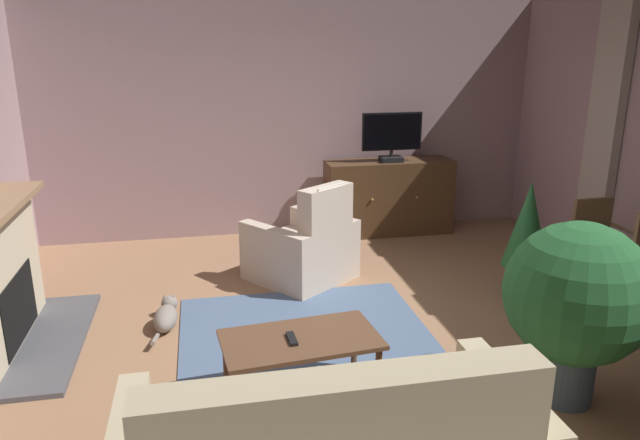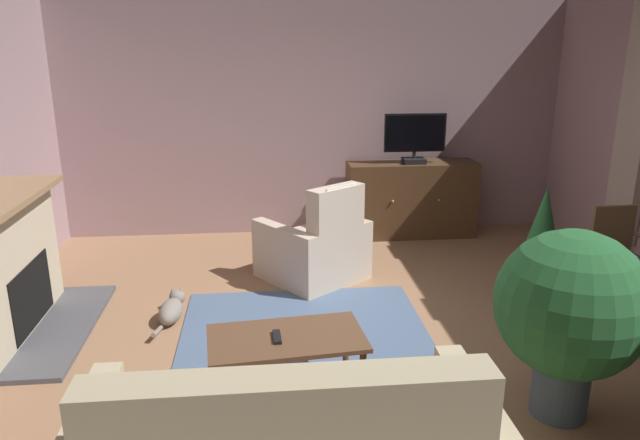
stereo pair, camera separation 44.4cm
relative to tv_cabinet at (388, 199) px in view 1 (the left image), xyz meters
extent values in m
cube|color=#936B4C|center=(-1.14, -2.61, -0.45)|extent=(6.58, 6.41, 0.04)
cube|color=gray|center=(-1.14, 0.35, 0.96)|extent=(6.58, 0.10, 2.78)
cube|color=#B2A393|center=(1.79, -1.42, 1.10)|extent=(0.10, 0.44, 2.34)
cube|color=slate|center=(-1.48, -2.50, -0.42)|extent=(2.00, 1.83, 0.01)
cube|color=#4C4C51|center=(-3.47, -2.18, -0.41)|extent=(0.50, 1.64, 0.04)
cube|color=black|center=(-3.71, -2.18, -0.11)|extent=(0.10, 0.81, 0.52)
cube|color=#352315|center=(0.00, 0.00, -0.40)|extent=(1.48, 0.40, 0.06)
cube|color=#4C331E|center=(0.00, 0.00, 0.02)|extent=(1.54, 0.46, 0.91)
sphere|color=tan|center=(-0.28, -0.24, 0.07)|extent=(0.03, 0.03, 0.03)
sphere|color=tan|center=(0.28, -0.24, 0.07)|extent=(0.03, 0.03, 0.03)
cube|color=black|center=(0.00, -0.05, 0.51)|extent=(0.26, 0.20, 0.06)
cylinder|color=black|center=(0.00, -0.05, 0.58)|extent=(0.04, 0.04, 0.08)
cube|color=black|center=(0.00, -0.05, 0.84)|extent=(0.72, 0.05, 0.44)
cube|color=black|center=(0.00, -0.08, 0.84)|extent=(0.68, 0.01, 0.40)
cube|color=brown|center=(-1.66, -3.30, -0.01)|extent=(1.07, 0.65, 0.03)
cylinder|color=brown|center=(-1.22, -3.03, -0.23)|extent=(0.04, 0.04, 0.41)
cylinder|color=brown|center=(-2.14, -3.13, -0.23)|extent=(0.04, 0.04, 0.41)
cylinder|color=brown|center=(-1.18, -3.48, -0.23)|extent=(0.04, 0.04, 0.41)
cylinder|color=brown|center=(-2.09, -3.57, -0.23)|extent=(0.04, 0.04, 0.41)
cube|color=black|center=(-1.72, -3.33, 0.02)|extent=(0.06, 0.17, 0.02)
cube|color=tan|center=(-1.70, -4.72, 0.29)|extent=(1.70, 0.20, 0.58)
cube|color=tan|center=(-0.78, -4.36, -0.11)|extent=(0.15, 0.92, 0.65)
cube|color=#B2A899|center=(-1.39, -4.49, 0.12)|extent=(0.37, 0.16, 0.36)
cube|color=#C6B29E|center=(-1.31, -1.24, -0.23)|extent=(0.98, 1.04, 0.40)
cube|color=#C6B29E|center=(-1.11, -1.52, 0.27)|extent=(0.58, 0.49, 0.60)
cube|color=#C6B29E|center=(-1.60, -1.46, -0.13)|extent=(0.62, 0.77, 0.60)
cube|color=#C6B29E|center=(-1.02, -1.03, -0.13)|extent=(0.62, 0.77, 0.60)
cube|color=white|center=(-1.07, -1.57, 0.47)|extent=(0.31, 0.24, 0.24)
cylinder|color=brown|center=(1.08, -2.92, -0.23)|extent=(0.04, 0.04, 0.41)
cube|color=#42567A|center=(1.27, -2.34, 0.02)|extent=(0.46, 0.49, 0.08)
cube|color=brown|center=(1.26, -2.13, 0.25)|extent=(0.39, 0.06, 0.47)
cylinder|color=brown|center=(1.09, -2.55, -0.23)|extent=(0.04, 0.04, 0.41)
cylinder|color=brown|center=(1.47, -2.53, -0.23)|extent=(0.04, 0.04, 0.41)
cylinder|color=brown|center=(1.07, -2.14, -0.23)|extent=(0.04, 0.04, 0.41)
cylinder|color=brown|center=(1.44, -2.13, -0.23)|extent=(0.04, 0.04, 0.41)
cylinder|color=brown|center=(1.46, -2.33, 0.24)|extent=(0.05, 0.37, 0.03)
cylinder|color=brown|center=(1.07, -2.35, 0.24)|extent=(0.05, 0.37, 0.03)
cylinder|color=#3D4C5B|center=(0.64, -2.08, -0.28)|extent=(0.29, 0.29, 0.30)
cone|color=#235B2D|center=(0.64, -2.08, 0.26)|extent=(0.41, 0.41, 0.79)
cylinder|color=#3D4C5B|center=(0.06, -3.67, -0.25)|extent=(0.35, 0.35, 0.35)
sphere|color=#235B2D|center=(0.06, -3.67, 0.33)|extent=(0.92, 0.92, 0.92)
ellipsoid|color=gray|center=(-2.59, -2.11, -0.34)|extent=(0.22, 0.39, 0.19)
sphere|color=gray|center=(-2.56, -1.88, -0.31)|extent=(0.14, 0.14, 0.14)
cone|color=gray|center=(-2.60, -1.88, -0.24)|extent=(0.04, 0.04, 0.04)
cone|color=gray|center=(-2.53, -1.89, -0.24)|extent=(0.04, 0.04, 0.04)
cylinder|color=gray|center=(-2.66, -2.40, -0.37)|extent=(0.06, 0.23, 0.08)
camera|label=1|loc=(-2.22, -6.71, 1.85)|focal=33.18mm
camera|label=2|loc=(-1.78, -6.78, 1.85)|focal=33.18mm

